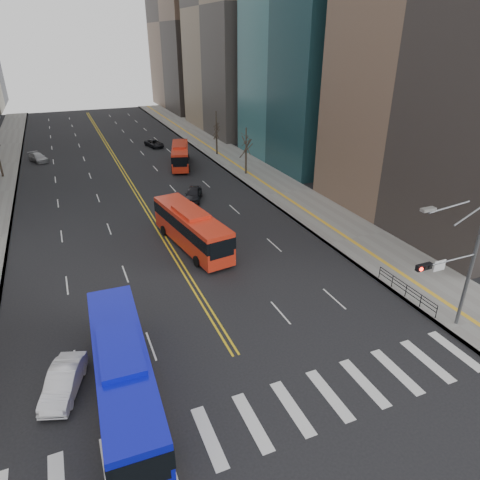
% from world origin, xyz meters
% --- Properties ---
extents(ground, '(220.00, 220.00, 0.00)m').
position_xyz_m(ground, '(0.00, 0.00, 0.00)').
color(ground, black).
extents(sidewalk_right, '(7.00, 130.00, 0.15)m').
position_xyz_m(sidewalk_right, '(17.50, 45.00, 0.07)').
color(sidewalk_right, gray).
rests_on(sidewalk_right, ground).
extents(crosswalk, '(26.70, 4.00, 0.01)m').
position_xyz_m(crosswalk, '(0.00, 0.00, 0.01)').
color(crosswalk, silver).
rests_on(crosswalk, ground).
extents(centerline, '(0.55, 100.00, 0.01)m').
position_xyz_m(centerline, '(0.00, 55.00, 0.01)').
color(centerline, gold).
rests_on(centerline, ground).
extents(signal_mast, '(5.37, 0.37, 9.39)m').
position_xyz_m(signal_mast, '(13.77, 2.00, 4.86)').
color(signal_mast, slate).
rests_on(signal_mast, ground).
extents(pedestrian_railing, '(0.06, 6.06, 1.02)m').
position_xyz_m(pedestrian_railing, '(14.30, 6.00, 0.82)').
color(pedestrian_railing, black).
rests_on(pedestrian_railing, sidewalk_right).
extents(street_trees, '(35.20, 47.20, 7.60)m').
position_xyz_m(street_trees, '(-7.18, 34.55, 4.87)').
color(street_trees, '#30251D').
rests_on(street_trees, ground).
extents(blue_bus, '(3.32, 12.89, 3.71)m').
position_xyz_m(blue_bus, '(-6.87, 4.00, 1.94)').
color(blue_bus, '#0B10B1').
rests_on(blue_bus, ground).
extents(red_bus_near, '(4.37, 11.97, 3.70)m').
position_xyz_m(red_bus_near, '(2.03, 20.75, 2.05)').
color(red_bus_near, red).
rests_on(red_bus_near, ground).
extents(red_bus_far, '(5.21, 10.60, 3.30)m').
position_xyz_m(red_bus_far, '(8.59, 47.79, 1.84)').
color(red_bus_far, red).
rests_on(red_bus_far, ground).
extents(car_white, '(2.91, 4.67, 1.45)m').
position_xyz_m(car_white, '(-9.96, 6.00, 0.73)').
color(car_white, white).
rests_on(car_white, ground).
extents(car_dark_mid, '(3.53, 4.89, 1.55)m').
position_xyz_m(car_dark_mid, '(5.91, 32.75, 0.77)').
color(car_dark_mid, black).
rests_on(car_dark_mid, ground).
extents(car_silver, '(3.32, 4.84, 1.30)m').
position_xyz_m(car_silver, '(-11.39, 59.01, 0.65)').
color(car_silver, '#A2A3A8').
rests_on(car_silver, ground).
extents(car_dark_far, '(3.09, 4.92, 1.27)m').
position_xyz_m(car_dark_far, '(7.63, 61.51, 0.63)').
color(car_dark_far, black).
rests_on(car_dark_far, ground).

